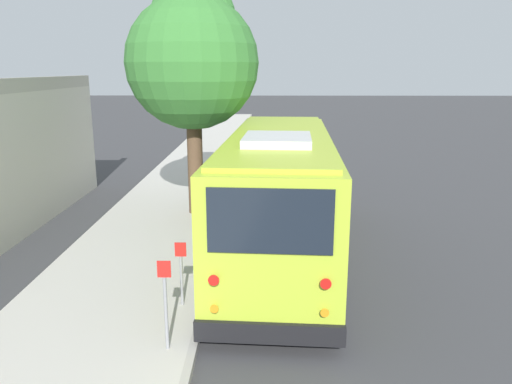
{
  "coord_description": "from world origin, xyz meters",
  "views": [
    {
      "loc": [
        -11.78,
        0.3,
        4.67
      ],
      "look_at": [
        1.87,
        0.47,
        1.3
      ],
      "focal_mm": 35.0,
      "sensor_mm": 36.0,
      "label": 1
    }
  ],
  "objects_px": {
    "parked_sedan_tan": "(263,140)",
    "street_tree": "(193,54)",
    "sign_post_near": "(166,304)",
    "parked_sedan_black": "(258,158)",
    "sign_post_far": "(181,273)",
    "shuttle_bus": "(279,188)"
  },
  "relations": [
    {
      "from": "shuttle_bus",
      "to": "sign_post_far",
      "type": "xyz_separation_m",
      "value": [
        -3.17,
        2.0,
        -0.94
      ]
    },
    {
      "from": "shuttle_bus",
      "to": "parked_sedan_tan",
      "type": "relative_size",
      "value": 2.27
    },
    {
      "from": "shuttle_bus",
      "to": "parked_sedan_black",
      "type": "xyz_separation_m",
      "value": [
        10.93,
        0.63,
        -1.15
      ]
    },
    {
      "from": "shuttle_bus",
      "to": "parked_sedan_black",
      "type": "distance_m",
      "value": 11.01
    },
    {
      "from": "parked_sedan_black",
      "to": "parked_sedan_tan",
      "type": "distance_m",
      "value": 5.96
    },
    {
      "from": "shuttle_bus",
      "to": "parked_sedan_black",
      "type": "relative_size",
      "value": 2.31
    },
    {
      "from": "parked_sedan_tan",
      "to": "sign_post_far",
      "type": "relative_size",
      "value": 3.35
    },
    {
      "from": "parked_sedan_tan",
      "to": "street_tree",
      "type": "distance_m",
      "value": 14.3
    },
    {
      "from": "sign_post_near",
      "to": "parked_sedan_black",
      "type": "bearing_deg",
      "value": -4.98
    },
    {
      "from": "street_tree",
      "to": "sign_post_near",
      "type": "distance_m",
      "value": 9.26
    },
    {
      "from": "parked_sedan_tan",
      "to": "street_tree",
      "type": "bearing_deg",
      "value": 167.75
    },
    {
      "from": "street_tree",
      "to": "shuttle_bus",
      "type": "bearing_deg",
      "value": -143.75
    },
    {
      "from": "parked_sedan_black",
      "to": "sign_post_near",
      "type": "relative_size",
      "value": 2.73
    },
    {
      "from": "parked_sedan_tan",
      "to": "sign_post_near",
      "type": "bearing_deg",
      "value": 172.67
    },
    {
      "from": "street_tree",
      "to": "sign_post_near",
      "type": "height_order",
      "value": "street_tree"
    },
    {
      "from": "sign_post_near",
      "to": "sign_post_far",
      "type": "xyz_separation_m",
      "value": [
        1.59,
        0.0,
        -0.13
      ]
    },
    {
      "from": "shuttle_bus",
      "to": "sign_post_far",
      "type": "relative_size",
      "value": 7.61
    },
    {
      "from": "street_tree",
      "to": "sign_post_far",
      "type": "xyz_separation_m",
      "value": [
        -6.66,
        -0.56,
        -4.29
      ]
    },
    {
      "from": "sign_post_far",
      "to": "sign_post_near",
      "type": "bearing_deg",
      "value": 180.0
    },
    {
      "from": "shuttle_bus",
      "to": "sign_post_near",
      "type": "relative_size",
      "value": 6.32
    },
    {
      "from": "parked_sedan_tan",
      "to": "sign_post_far",
      "type": "height_order",
      "value": "sign_post_far"
    },
    {
      "from": "parked_sedan_black",
      "to": "street_tree",
      "type": "xyz_separation_m",
      "value": [
        -7.44,
        1.93,
        4.5
      ]
    }
  ]
}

